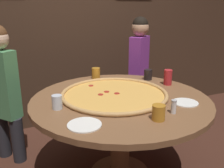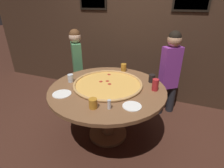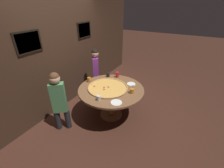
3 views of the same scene
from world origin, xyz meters
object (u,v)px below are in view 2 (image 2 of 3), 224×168
(drink_cup_far_right, at_px, (155,85))
(white_plate_near_front, at_px, (62,94))
(drink_cup_beside_pizza, at_px, (124,67))
(drink_cup_far_left, at_px, (93,103))
(drink_cup_near_right, at_px, (71,78))
(dining_table, at_px, (108,98))
(diner_far_left, at_px, (77,63))
(diner_side_right, at_px, (170,70))
(white_plate_left_side, at_px, (132,106))
(giant_pizza, at_px, (108,84))
(drink_cup_centre_back, at_px, (152,78))
(condiment_shaker, at_px, (109,104))

(drink_cup_far_right, xyz_separation_m, white_plate_near_front, (-0.97, -0.49, -0.07))
(drink_cup_beside_pizza, bearing_deg, drink_cup_far_right, -40.35)
(drink_cup_far_right, xyz_separation_m, drink_cup_far_left, (-0.51, -0.61, -0.02))
(drink_cup_beside_pizza, xyz_separation_m, drink_cup_near_right, (-0.52, -0.62, -0.00))
(dining_table, height_order, drink_cup_far_right, drink_cup_far_right)
(dining_table, bearing_deg, white_plate_near_front, -139.81)
(diner_far_left, bearing_deg, diner_side_right, -121.85)
(drink_cup_far_left, bearing_deg, drink_cup_beside_pizza, 91.74)
(drink_cup_beside_pizza, relative_size, white_plate_left_side, 0.57)
(dining_table, relative_size, giant_pizza, 1.63)
(dining_table, distance_m, drink_cup_far_left, 0.51)
(diner_far_left, xyz_separation_m, diner_side_right, (1.52, 0.18, 0.02))
(drink_cup_far_right, height_order, drink_cup_beside_pizza, drink_cup_far_right)
(drink_cup_centre_back, relative_size, drink_cup_near_right, 1.01)
(drink_cup_near_right, relative_size, diner_far_left, 0.08)
(white_plate_near_front, relative_size, condiment_shaker, 2.20)
(drink_cup_centre_back, bearing_deg, diner_side_right, 69.72)
(white_plate_left_side, bearing_deg, drink_cup_beside_pizza, 113.14)
(drink_cup_near_right, distance_m, diner_side_right, 1.47)
(drink_cup_far_left, xyz_separation_m, white_plate_near_front, (-0.46, 0.12, -0.05))
(white_plate_left_side, bearing_deg, white_plate_near_front, -176.66)
(drink_cup_far_right, height_order, white_plate_near_front, drink_cup_far_right)
(diner_far_left, bearing_deg, drink_cup_near_right, 167.04)
(drink_cup_far_left, xyz_separation_m, diner_side_right, (0.62, 1.34, -0.04))
(drink_cup_far_left, xyz_separation_m, white_plate_left_side, (0.35, 0.16, -0.05))
(drink_cup_beside_pizza, distance_m, diner_side_right, 0.71)
(giant_pizza, distance_m, diner_far_left, 1.03)
(drink_cup_far_right, height_order, drink_cup_near_right, drink_cup_far_right)
(white_plate_left_side, bearing_deg, condiment_shaker, -149.44)
(drink_cup_far_right, bearing_deg, drink_cup_centre_back, 109.63)
(giant_pizza, height_order, white_plate_near_front, giant_pizza)
(drink_cup_beside_pizza, height_order, condiment_shaker, drink_cup_beside_pizza)
(diner_side_right, bearing_deg, drink_cup_centre_back, 32.36)
(drink_cup_far_right, distance_m, condiment_shaker, 0.66)
(diner_side_right, bearing_deg, giant_pizza, 11.93)
(white_plate_left_side, height_order, white_plate_near_front, same)
(diner_side_right, bearing_deg, condiment_shaker, 32.77)
(drink_cup_centre_back, xyz_separation_m, condiment_shaker, (-0.28, -0.78, -0.00))
(drink_cup_far_right, xyz_separation_m, white_plate_left_side, (-0.16, -0.44, -0.07))
(drink_cup_near_right, xyz_separation_m, condiment_shaker, (0.71, -0.40, -0.00))
(giant_pizza, height_order, drink_cup_far_left, drink_cup_far_left)
(drink_cup_far_left, bearing_deg, diner_side_right, 65.13)
(drink_cup_far_right, bearing_deg, giant_pizza, -173.33)
(drink_cup_beside_pizza, bearing_deg, giant_pizza, -93.74)
(drink_cup_near_right, height_order, diner_side_right, diner_side_right)
(drink_cup_far_right, distance_m, diner_far_left, 1.51)
(dining_table, distance_m, drink_cup_far_right, 0.61)
(giant_pizza, relative_size, drink_cup_centre_back, 8.53)
(white_plate_near_front, relative_size, diner_side_right, 0.16)
(drink_cup_centre_back, relative_size, white_plate_left_side, 0.53)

